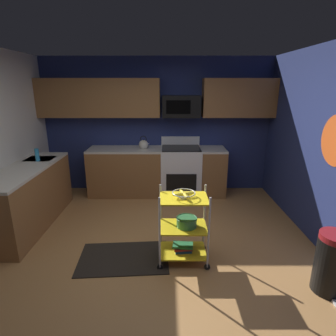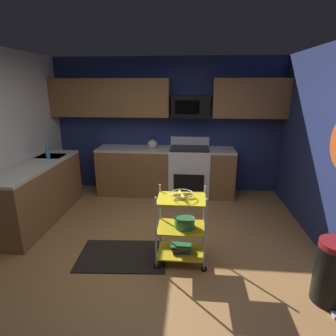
{
  "view_description": "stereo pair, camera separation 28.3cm",
  "coord_description": "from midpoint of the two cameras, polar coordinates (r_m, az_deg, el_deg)",
  "views": [
    {
      "loc": [
        0.21,
        -3.05,
        2.08
      ],
      "look_at": [
        0.2,
        0.37,
        1.05
      ],
      "focal_mm": 29.5,
      "sensor_mm": 36.0,
      "label": 1
    },
    {
      "loc": [
        0.5,
        -3.03,
        2.08
      ],
      "look_at": [
        0.2,
        0.37,
        1.05
      ],
      "focal_mm": 29.5,
      "sensor_mm": 36.0,
      "label": 2
    }
  ],
  "objects": [
    {
      "name": "counter_run",
      "position": [
        5.01,
        -8.88,
        -2.28
      ],
      "size": [
        3.51,
        2.56,
        0.92
      ],
      "color": "brown",
      "rests_on": "ground"
    },
    {
      "name": "fruit_bowl",
      "position": [
        3.19,
        5.39,
        -5.49
      ],
      "size": [
        0.27,
        0.27,
        0.07
      ],
      "color": "silver",
      "rests_on": "rolling_cart"
    },
    {
      "name": "dish_soap_bottle",
      "position": [
        4.9,
        -22.11,
        3.01
      ],
      "size": [
        0.06,
        0.06,
        0.2
      ],
      "primitive_type": "cylinder",
      "color": "#2D8CBF",
      "rests_on": "counter_run"
    },
    {
      "name": "book_stack",
      "position": [
        3.52,
        5.06,
        -16.17
      ],
      "size": [
        0.26,
        0.18,
        0.08
      ],
      "color": "#1E4C8C",
      "rests_on": "rolling_cart"
    },
    {
      "name": "trash_can",
      "position": [
        3.36,
        33.12,
        -17.7
      ],
      "size": [
        0.34,
        0.42,
        0.66
      ],
      "color": "black",
      "rests_on": "ground"
    },
    {
      "name": "oven_range",
      "position": [
        5.39,
        5.89,
        -0.63
      ],
      "size": [
        0.76,
        0.65,
        1.1
      ],
      "color": "white",
      "rests_on": "ground"
    },
    {
      "name": "mixing_bowl_large",
      "position": [
        3.34,
        5.91,
        -11.18
      ],
      "size": [
        0.25,
        0.25,
        0.11
      ],
      "color": "#387F4C",
      "rests_on": "rolling_cart"
    },
    {
      "name": "microwave",
      "position": [
        5.26,
        6.28,
        12.52
      ],
      "size": [
        0.7,
        0.39,
        0.4
      ],
      "color": "black"
    },
    {
      "name": "rolling_cart",
      "position": [
        3.37,
        5.19,
        -12.14
      ],
      "size": [
        0.62,
        0.42,
        0.91
      ],
      "color": "silver",
      "rests_on": "ground"
    },
    {
      "name": "floor",
      "position": [
        3.71,
        -1.43,
        -17.71
      ],
      "size": [
        4.4,
        4.8,
        0.04
      ],
      "primitive_type": "cube",
      "color": "#A87542",
      "rests_on": "ground"
    },
    {
      "name": "kettle",
      "position": [
        5.29,
        -1.71,
        4.93
      ],
      "size": [
        0.21,
        0.18,
        0.26
      ],
      "color": "beige",
      "rests_on": "counter_run"
    },
    {
      "name": "floor_rug",
      "position": [
        3.69,
        -7.08,
        -17.57
      ],
      "size": [
        1.14,
        0.77,
        0.01
      ],
      "primitive_type": "cube",
      "rotation": [
        0.0,
        0.0,
        0.07
      ],
      "color": "black",
      "rests_on": "ground"
    },
    {
      "name": "upper_cabinets",
      "position": [
        5.3,
        0.05,
        14.27
      ],
      "size": [
        4.4,
        0.33,
        0.7
      ],
      "color": "brown"
    },
    {
      "name": "wall_back",
      "position": [
        5.54,
        1.29,
        8.66
      ],
      "size": [
        4.52,
        0.06,
        2.6
      ],
      "primitive_type": "cube",
      "color": "navy",
      "rests_on": "ground"
    }
  ]
}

